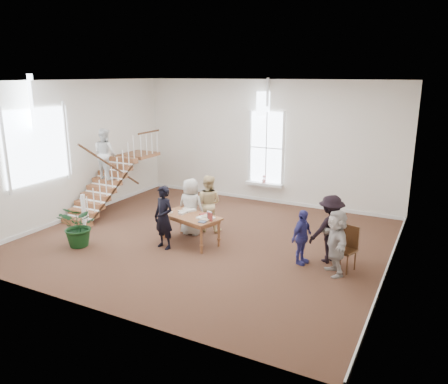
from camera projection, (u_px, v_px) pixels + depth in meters
The scene contains 12 objects.
ground at pixel (207, 239), 12.76m from camera, with size 10.00×10.00×0.00m, color #3E2618.
room_shell at pixel (265, 191), 16.42m from camera, with size 10.49×10.00×10.00m.
staircase at pixel (107, 166), 14.91m from camera, with size 1.10×4.10×2.92m.
library_table at pixel (191, 218), 12.32m from camera, with size 1.93×1.31×0.89m.
police_officer at pixel (164, 217), 11.92m from camera, with size 0.64×0.42×1.76m, color black.
elderly_woman at pixel (191, 207), 12.96m from camera, with size 0.84×0.55×1.72m, color beige.
person_yellow at pixel (208, 203), 13.25m from camera, with size 0.85×0.66×1.75m, color beige.
woman_cluster_a at pixel (302, 237), 10.96m from camera, with size 0.83×0.35×1.42m, color navy.
woman_cluster_b at pixel (330, 229), 11.03m from camera, with size 1.14×0.65×1.76m, color black.
woman_cluster_c at pixel (336, 242), 10.36m from camera, with size 1.49×0.47×1.61m, color #B6ABA4.
floor_plant at pixel (79, 226), 12.09m from camera, with size 1.08×0.94×1.21m, color #103514.
side_chair at pixel (347, 245), 10.66m from camera, with size 0.60×0.60×1.11m.
Camera 1 is at (5.95, -10.38, 4.67)m, focal length 35.00 mm.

